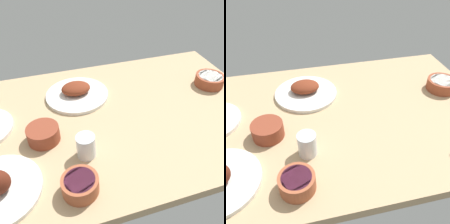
% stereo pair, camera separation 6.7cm
% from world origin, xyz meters
% --- Properties ---
extents(dining_table, '(1.40, 0.90, 0.04)m').
position_xyz_m(dining_table, '(0.00, 0.00, 0.02)').
color(dining_table, tan).
rests_on(dining_table, ground).
extents(plate_near_viewer, '(0.30, 0.30, 0.07)m').
position_xyz_m(plate_near_viewer, '(0.12, -0.19, 0.06)').
color(plate_near_viewer, silver).
rests_on(plate_near_viewer, dining_table).
extents(bowl_cream, '(0.14, 0.14, 0.05)m').
position_xyz_m(bowl_cream, '(-0.55, -0.09, 0.07)').
color(bowl_cream, brown).
rests_on(bowl_cream, dining_table).
extents(bowl_potatoes, '(0.12, 0.12, 0.06)m').
position_xyz_m(bowl_potatoes, '(0.30, 0.06, 0.07)').
color(bowl_potatoes, brown).
rests_on(bowl_potatoes, dining_table).
extents(bowl_onions, '(0.12, 0.12, 0.06)m').
position_xyz_m(bowl_onions, '(0.21, 0.33, 0.07)').
color(bowl_onions, '#A35133').
rests_on(bowl_onions, dining_table).
extents(water_tumbler, '(0.07, 0.07, 0.09)m').
position_xyz_m(water_tumbler, '(0.16, 0.19, 0.09)').
color(water_tumbler, silver).
rests_on(water_tumbler, dining_table).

